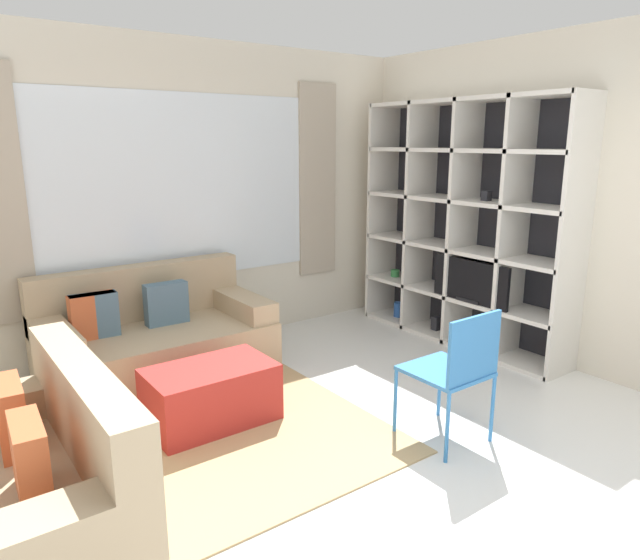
% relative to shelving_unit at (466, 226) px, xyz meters
% --- Properties ---
extents(ground_plane, '(16.00, 16.00, 0.00)m').
position_rel_shelving_unit_xyz_m(ground_plane, '(-2.15, -1.88, -1.09)').
color(ground_plane, silver).
extents(wall_back, '(5.86, 0.11, 2.70)m').
position_rel_shelving_unit_xyz_m(wall_back, '(-2.15, 1.39, 0.27)').
color(wall_back, beige).
rests_on(wall_back, ground_plane).
extents(wall_right, '(0.07, 4.44, 2.70)m').
position_rel_shelving_unit_xyz_m(wall_right, '(0.21, -0.26, 0.26)').
color(wall_right, beige).
rests_on(wall_right, ground_plane).
extents(area_rug, '(2.76, 2.20, 0.01)m').
position_rel_shelving_unit_xyz_m(area_rug, '(-3.10, -0.20, -1.08)').
color(area_rug, tan).
rests_on(area_rug, ground_plane).
extents(shelving_unit, '(0.42, 2.19, 2.21)m').
position_rel_shelving_unit_xyz_m(shelving_unit, '(0.00, 0.00, 0.00)').
color(shelving_unit, '#232328').
rests_on(shelving_unit, ground_plane).
extents(couch_main, '(1.74, 0.93, 0.85)m').
position_rel_shelving_unit_xyz_m(couch_main, '(-2.66, 0.90, -0.78)').
color(couch_main, tan).
rests_on(couch_main, ground_plane).
extents(couch_side, '(0.93, 1.48, 0.85)m').
position_rel_shelving_unit_xyz_m(couch_side, '(-3.89, -0.76, -0.78)').
color(couch_side, tan).
rests_on(couch_side, ground_plane).
extents(ottoman, '(0.82, 0.51, 0.40)m').
position_rel_shelving_unit_xyz_m(ottoman, '(-2.65, -0.13, -0.89)').
color(ottoman, '#A82823').
rests_on(ottoman, ground_plane).
extents(folding_chair, '(0.44, 0.46, 0.86)m').
position_rel_shelving_unit_xyz_m(folding_chair, '(-1.55, -1.26, -0.57)').
color(folding_chair, '#3375B7').
rests_on(folding_chair, ground_plane).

